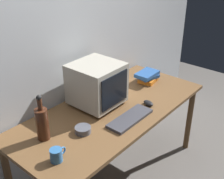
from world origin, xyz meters
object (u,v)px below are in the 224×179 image
Objects in this scene: crt_monitor at (97,84)px; computer_mouse at (148,103)px; mug at (57,155)px; bottle_short at (121,76)px; book_stack at (148,76)px; keyboard at (130,118)px; bottle_tall at (42,123)px; cd_spindle at (83,130)px.

crt_monitor reaches higher than computer_mouse.
mug is (-0.96, 0.05, 0.03)m from computer_mouse.
bottle_short is (0.20, 0.46, 0.04)m from computer_mouse.
keyboard is at bearing -156.77° from book_stack.
keyboard is 2.58× the size of bottle_short.
computer_mouse is 0.40× the size of book_stack.
bottle_tall is at bearing -176.70° from crt_monitor.
crt_monitor reaches higher than bottle_short.
cd_spindle is at bearing 155.71° from keyboard.
mug is at bearing 174.17° from keyboard.
bottle_short is at bearing 13.66° from crt_monitor.
keyboard is 0.68m from mug.
computer_mouse is at bearing -113.78° from bottle_short.
keyboard is 0.28m from computer_mouse.
keyboard is at bearing -24.57° from cd_spindle.
cd_spindle is at bearing 179.59° from computer_mouse.
cd_spindle reaches higher than computer_mouse.
keyboard is 1.69× the size of book_stack.
bottle_short is 0.26m from book_stack.
mug reaches higher than cd_spindle.
cd_spindle is at bearing -159.66° from bottle_short.
crt_monitor is at bearing 173.24° from book_stack.
crt_monitor is 0.76m from mug.
crt_monitor is 0.45m from cd_spindle.
bottle_short is 0.66× the size of book_stack.
crt_monitor is at bearing 141.07° from computer_mouse.
mug is at bearing -164.35° from cd_spindle.
bottle_tall reaches higher than book_stack.
crt_monitor is 0.94× the size of keyboard.
bottle_short is (0.48, 0.47, 0.05)m from keyboard.
crt_monitor is 0.51m from bottle_short.
keyboard is at bearing -135.46° from bottle_short.
book_stack is at bearing 6.69° from cd_spindle.
computer_mouse is 0.61× the size of bottle_short.
bottle_short is at bearing 44.81° from keyboard.
bottle_tall is 0.28m from mug.
keyboard is at bearing -28.99° from bottle_tall.
bottle_tall is 0.30m from cd_spindle.
crt_monitor is at bearing 28.20° from cd_spindle.
keyboard is 0.68m from bottle_tall.
keyboard is 1.20× the size of bottle_tall.
bottle_short is (1.07, 0.15, -0.07)m from bottle_tall.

